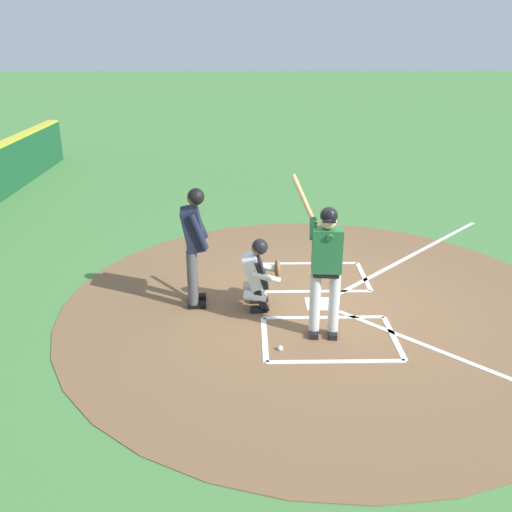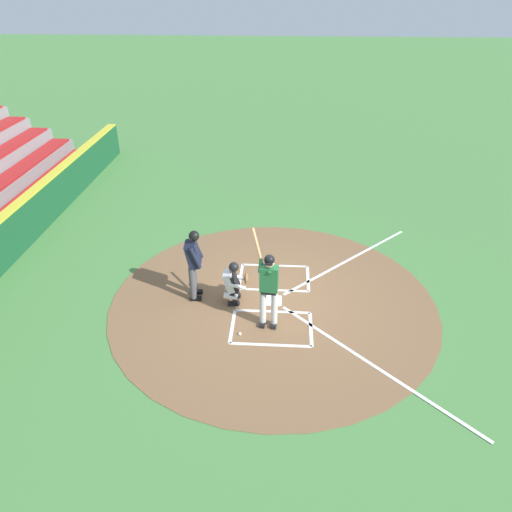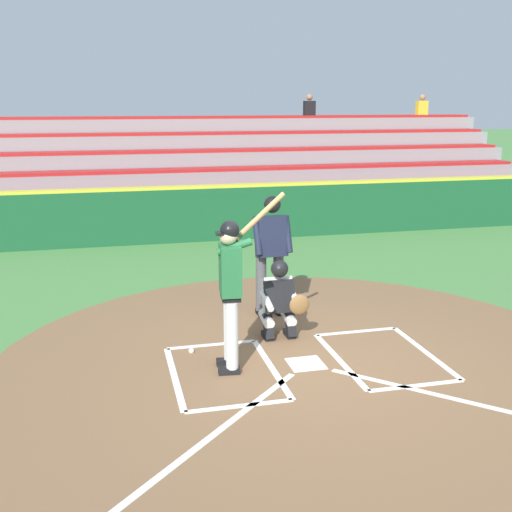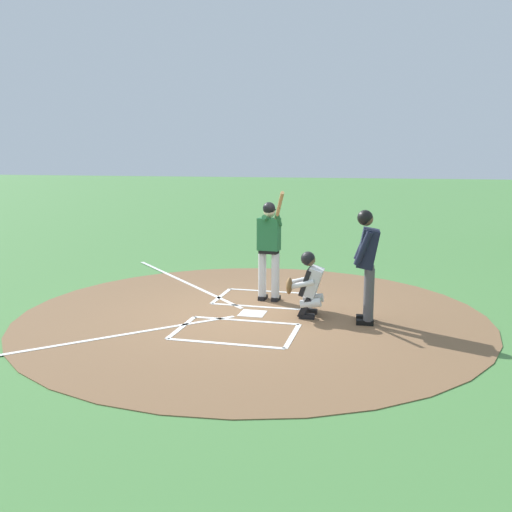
% 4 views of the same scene
% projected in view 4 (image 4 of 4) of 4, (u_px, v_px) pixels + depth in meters
% --- Properties ---
extents(ground_plane, '(120.00, 120.00, 0.00)m').
position_uv_depth(ground_plane, '(252.00, 314.00, 9.82)').
color(ground_plane, '#4C8442').
extents(dirt_circle, '(8.00, 8.00, 0.01)m').
position_uv_depth(dirt_circle, '(252.00, 314.00, 9.82)').
color(dirt_circle, brown).
rests_on(dirt_circle, ground).
extents(home_plate_and_chalk, '(7.93, 4.91, 0.01)m').
position_uv_depth(home_plate_and_chalk, '(204.00, 310.00, 10.03)').
color(home_plate_and_chalk, white).
rests_on(home_plate_and_chalk, dirt_circle).
extents(batter, '(0.98, 0.65, 2.13)m').
position_uv_depth(batter, '(269.00, 244.00, 10.50)').
color(batter, silver).
rests_on(batter, ground).
extents(catcher, '(0.59, 0.60, 1.13)m').
position_uv_depth(catcher, '(308.00, 283.00, 9.56)').
color(catcher, black).
rests_on(catcher, ground).
extents(plate_umpire, '(0.60, 0.44, 1.86)m').
position_uv_depth(plate_umpire, '(367.00, 259.00, 9.12)').
color(plate_umpire, '#4C4C51').
rests_on(plate_umpire, ground).
extents(baseball, '(0.07, 0.07, 0.07)m').
position_uv_depth(baseball, '(305.00, 296.00, 10.93)').
color(baseball, white).
rests_on(baseball, ground).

